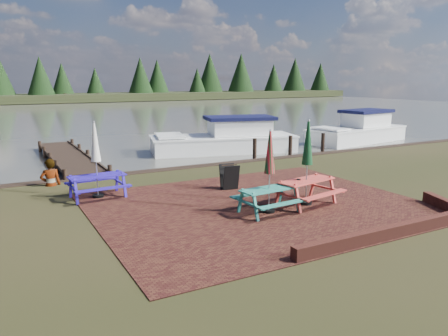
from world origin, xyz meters
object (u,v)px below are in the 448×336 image
object	(u,v)px
jetty	(68,156)
picnic_table_red	(307,176)
person	(49,159)
boat_near	(226,141)
picnic_table_blue	(97,172)
picnic_table_teal	(269,185)
chalkboard	(229,177)
boat_far	(359,132)

from	to	relation	value
jetty	picnic_table_red	bearing A→B (deg)	-66.24
picnic_table_red	person	world-z (taller)	picnic_table_red
jetty	boat_near	size ratio (longest dim) A/B	1.16
picnic_table_blue	jetty	world-z (taller)	picnic_table_blue
picnic_table_red	picnic_table_teal	bearing A→B (deg)	174.97
chalkboard	person	world-z (taller)	person
picnic_table_teal	boat_far	distance (m)	16.26
jetty	boat_near	xyz separation A→B (m)	(7.74, -0.67, 0.29)
chalkboard	jetty	distance (m)	9.07
picnic_table_blue	jetty	size ratio (longest dim) A/B	0.25
picnic_table_teal	person	xyz separation A→B (m)	(-4.76, 6.02, 0.13)
picnic_table_teal	person	size ratio (longest dim) A/B	1.22
picnic_table_blue	picnic_table_red	bearing A→B (deg)	-38.99
picnic_table_teal	person	distance (m)	7.67
picnic_table_teal	picnic_table_blue	distance (m)	5.26
picnic_table_red	jetty	size ratio (longest dim) A/B	0.27
picnic_table_red	boat_near	size ratio (longest dim) A/B	0.31
boat_near	boat_far	bearing A→B (deg)	-79.87
person	picnic_table_teal	bearing A→B (deg)	129.09
jetty	boat_near	bearing A→B (deg)	-4.92
chalkboard	jetty	world-z (taller)	chalkboard
boat_far	person	xyz separation A→B (m)	(-17.82, -3.66, 0.49)
picnic_table_red	jetty	xyz separation A→B (m)	(-4.76, 10.82, -0.73)
picnic_table_blue	boat_near	world-z (taller)	picnic_table_blue
jetty	picnic_table_blue	bearing A→B (deg)	-92.38
picnic_table_red	boat_near	distance (m)	10.59
picnic_table_teal	boat_far	size ratio (longest dim) A/B	0.32
jetty	person	world-z (taller)	person
picnic_table_red	person	distance (m)	8.49
picnic_table_red	chalkboard	world-z (taller)	picnic_table_red
picnic_table_blue	boat_far	distance (m)	17.78
person	boat_near	bearing A→B (deg)	-154.13
picnic_table_blue	jetty	bearing A→B (deg)	84.07
jetty	boat_near	world-z (taller)	boat_near
boat_near	picnic_table_teal	bearing A→B (deg)	171.25
picnic_table_teal	boat_near	size ratio (longest dim) A/B	0.29
jetty	boat_far	world-z (taller)	boat_far
jetty	boat_far	bearing A→B (deg)	-4.44
picnic_table_blue	boat_far	xyz separation A→B (m)	(16.75, 5.94, -0.38)
picnic_table_blue	boat_far	world-z (taller)	picnic_table_blue
boat_near	jetty	bearing A→B (deg)	99.23
picnic_table_red	boat_far	distance (m)	15.10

